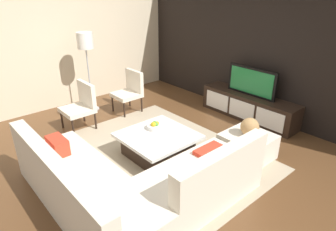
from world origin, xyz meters
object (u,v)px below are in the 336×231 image
floor_lamp (85,46)px  decorative_ball (250,127)px  accent_chair_far (130,89)px  fruit_bowl (155,126)px  media_console (249,107)px  ottoman (247,146)px  accent_chair_near (81,103)px  television (252,82)px  coffee_table (158,144)px  sectional_couch (129,184)px

floor_lamp → decorative_ball: floor_lamp is taller
accent_chair_far → fruit_bowl: bearing=-13.1°
media_console → accent_chair_far: bearing=-140.3°
ottoman → fruit_bowl: size_ratio=2.50×
accent_chair_near → fruit_bowl: 1.63m
media_console → accent_chair_near: accent_chair_near is taller
television → decorative_ball: size_ratio=3.74×
accent_chair_far → floor_lamp: bearing=-126.7°
coffee_table → accent_chair_far: (-1.80, 0.72, 0.29)m
television → fruit_bowl: television is taller
media_console → coffee_table: 2.30m
coffee_table → fruit_bowl: bearing=151.5°
floor_lamp → fruit_bowl: size_ratio=5.89×
fruit_bowl → television: bearing=82.7°
sectional_couch → accent_chair_far: size_ratio=2.84×
sectional_couch → accent_chair_far: accent_chair_far is taller
media_console → accent_chair_near: 3.28m
accent_chair_near → floor_lamp: 1.24m
television → floor_lamp: size_ratio=0.64×
accent_chair_near → coffee_table: bearing=22.2°
floor_lamp → sectional_couch: bearing=-20.0°
accent_chair_near → floor_lamp: bearing=150.0°
sectional_couch → floor_lamp: 3.40m
accent_chair_far → sectional_couch: bearing=-27.0°
accent_chair_near → fruit_bowl: bearing=27.1°
media_console → coffee_table: media_console is taller
floor_lamp → media_console: bearing=41.1°
accent_chair_far → media_console: bearing=47.7°
accent_chair_near → decorative_ball: (2.70, 1.44, 0.05)m
media_console → ottoman: bearing=-55.7°
accent_chair_far → coffee_table: bearing=-13.9°
television → fruit_bowl: (-0.28, -2.20, -0.35)m
media_console → accent_chair_far: (-1.90, -1.57, 0.24)m
television → sectional_couch: bearing=-80.9°
television → accent_chair_near: 3.29m
accent_chair_near → floor_lamp: (-0.67, 0.54, 0.90)m
sectional_couch → accent_chair_near: accent_chair_near is taller
television → decorative_ball: 1.56m
coffee_table → ottoman: (0.97, 1.02, -0.00)m
television → sectional_couch: size_ratio=0.43×
media_console → accent_chair_far: 2.47m
decorative_ball → floor_lamp: bearing=-165.0°
television → accent_chair_near: size_ratio=1.22×
accent_chair_near → floor_lamp: floor_lamp is taller
accent_chair_far → decorative_ball: 2.78m
coffee_table → media_console: bearing=87.5°
coffee_table → fruit_bowl: fruit_bowl is taller
accent_chair_near → decorative_ball: bearing=36.7°
media_console → coffee_table: size_ratio=1.90×
television → decorative_ball: bearing=-55.7°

